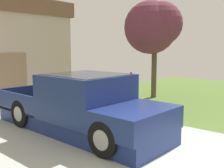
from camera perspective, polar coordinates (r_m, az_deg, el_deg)
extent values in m
cube|color=#B0B6AC|center=(7.82, -9.72, -9.91)|extent=(5.20, 9.00, 0.06)
cube|color=#506F2F|center=(14.73, 16.82, -1.79)|extent=(12.00, 9.00, 0.06)
cube|color=navy|center=(7.79, -7.36, -8.09)|extent=(1.95, 5.55, 0.42)
cube|color=navy|center=(7.32, -5.44, -2.62)|extent=(2.01, 2.10, 1.19)
cube|color=#1E2833|center=(7.26, -5.47, 0.13)|extent=(1.77, 1.93, 0.50)
cube|color=navy|center=(6.28, 5.19, -7.41)|extent=(1.99, 1.39, 0.54)
cube|color=black|center=(9.04, -14.41, -4.48)|extent=(2.01, 2.18, 0.06)
cube|color=navy|center=(9.54, -9.74, -2.13)|extent=(0.12, 2.13, 0.58)
cube|color=navy|center=(8.52, -19.76, -3.66)|extent=(0.12, 2.13, 0.58)
cube|color=navy|center=(9.86, -17.80, -2.07)|extent=(1.95, 0.12, 0.58)
cube|color=black|center=(7.58, 4.22, -0.24)|extent=(0.11, 0.18, 0.20)
cylinder|color=black|center=(7.14, 7.96, -8.00)|extent=(0.28, 0.81, 0.80)
cylinder|color=#9E9EA3|center=(7.14, 7.96, -8.00)|extent=(0.29, 0.45, 0.44)
cylinder|color=black|center=(5.87, -1.49, -11.43)|extent=(0.28, 0.81, 0.80)
cylinder|color=#9E9EA3|center=(5.87, -1.49, -11.43)|extent=(0.29, 0.45, 0.44)
cylinder|color=black|center=(9.37, -9.37, -4.22)|extent=(0.28, 0.81, 0.80)
cylinder|color=#9E9EA3|center=(9.37, -9.37, -4.22)|extent=(0.29, 0.45, 0.44)
cylinder|color=black|center=(8.45, -18.38, -5.84)|extent=(0.28, 0.81, 0.80)
cylinder|color=#9E9EA3|center=(8.45, -18.38, -5.84)|extent=(0.29, 0.45, 0.44)
cylinder|color=brown|center=(8.44, 4.96, -5.46)|extent=(0.16, 0.16, 0.81)
cylinder|color=brown|center=(8.20, 2.95, -5.83)|extent=(0.16, 0.16, 0.81)
cylinder|color=#E55959|center=(8.20, 4.01, -1.29)|extent=(0.34, 0.34, 0.53)
cylinder|color=beige|center=(8.33, 5.05, -1.45)|extent=(0.09, 0.09, 0.56)
cylinder|color=beige|center=(8.08, 2.94, -1.72)|extent=(0.09, 0.09, 0.56)
sphere|color=beige|center=(8.14, 4.04, 1.43)|extent=(0.21, 0.21, 0.21)
cylinder|color=#232328|center=(8.14, 4.04, 1.77)|extent=(0.41, 0.41, 0.01)
cone|color=#232328|center=(8.13, 4.04, 2.18)|extent=(0.22, 0.22, 0.12)
cube|color=tan|center=(8.38, 5.42, -7.69)|extent=(0.30, 0.19, 0.20)
torus|color=tan|center=(8.34, 5.44, -6.68)|extent=(0.28, 0.02, 0.28)
cylinder|color=brown|center=(12.74, 8.81, 2.44)|extent=(0.24, 0.24, 2.34)
sphere|color=brown|center=(12.66, 8.09, 11.69)|extent=(2.40, 2.40, 2.40)
sphere|color=brown|center=(12.58, 10.15, 12.38)|extent=(1.96, 1.96, 1.96)
cube|color=#424247|center=(12.58, -7.77, -0.42)|extent=(0.58, 0.68, 0.93)
cube|color=#2E2E31|center=(12.52, -7.81, 1.91)|extent=(0.60, 0.71, 0.10)
cylinder|color=black|center=(12.31, -7.64, -2.79)|extent=(0.05, 0.18, 0.18)
cylinder|color=black|center=(12.60, -6.15, -2.52)|extent=(0.05, 0.18, 0.18)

